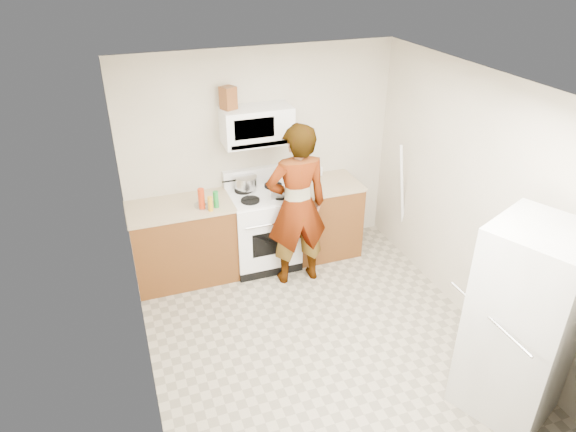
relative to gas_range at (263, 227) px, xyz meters
name	(u,v)px	position (x,y,z in m)	size (l,w,h in m)	color
floor	(318,337)	(0.10, -1.48, -0.49)	(3.60, 3.60, 0.00)	gray
back_wall	(262,157)	(0.10, 0.31, 0.76)	(3.20, 0.02, 2.50)	beige
right_wall	(473,201)	(1.69, -1.48, 0.76)	(0.02, 3.60, 2.50)	beige
cabinet_left	(184,243)	(-0.94, 0.01, -0.04)	(1.12, 0.62, 0.90)	brown
counter_left	(179,207)	(-0.94, 0.01, 0.43)	(1.14, 0.64, 0.04)	tan
cabinet_right	(323,219)	(0.78, 0.01, -0.04)	(0.80, 0.62, 0.90)	brown
counter_right	(324,184)	(0.78, 0.01, 0.43)	(0.82, 0.64, 0.04)	tan
gas_range	(263,227)	(0.00, 0.00, 0.00)	(0.76, 0.65, 1.13)	white
microwave	(257,125)	(0.00, 0.13, 1.21)	(0.76, 0.38, 0.40)	white
person	(297,206)	(0.26, -0.45, 0.45)	(0.68, 0.45, 1.88)	tan
fridge	(523,323)	(1.29, -2.74, 0.36)	(0.70, 0.70, 1.70)	silver
kettle	(314,172)	(0.72, 0.17, 0.53)	(0.13, 0.13, 0.16)	white
jug	(228,98)	(-0.29, 0.16, 1.53)	(0.14, 0.14, 0.24)	brown
saucepan	(246,182)	(-0.14, 0.16, 0.54)	(0.25, 0.25, 0.14)	silver
tray	(282,194)	(0.19, -0.15, 0.47)	(0.25, 0.16, 0.05)	white
bottle_spray	(201,199)	(-0.72, -0.15, 0.57)	(0.07, 0.07, 0.23)	red
bottle_hot_sauce	(210,204)	(-0.64, -0.23, 0.53)	(0.05, 0.05, 0.16)	orange
bottle_green_cap	(216,199)	(-0.57, -0.17, 0.54)	(0.06, 0.06, 0.19)	#17812C
pot_lid	(205,205)	(-0.67, -0.09, 0.46)	(0.23, 0.23, 0.01)	silver
broom	(402,199)	(1.65, -0.34, 0.25)	(0.03, 0.03, 1.47)	white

